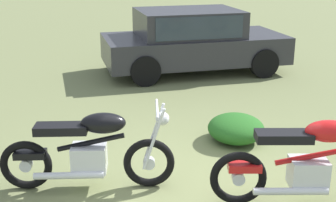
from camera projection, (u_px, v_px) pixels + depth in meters
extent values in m
plane|color=olive|center=(194.00, 190.00, 5.42)|extent=(120.00, 120.00, 0.00)
torus|color=black|center=(149.00, 163.00, 5.43)|extent=(0.61, 0.17, 0.61)
torus|color=black|center=(26.00, 165.00, 5.38)|extent=(0.61, 0.17, 0.61)
cylinder|color=silver|center=(149.00, 163.00, 5.43)|extent=(0.15, 0.12, 0.14)
cylinder|color=silver|center=(26.00, 165.00, 5.38)|extent=(0.15, 0.12, 0.14)
cylinder|color=silver|center=(154.00, 133.00, 5.42)|extent=(0.28, 0.07, 0.75)
cylinder|color=silver|center=(154.00, 139.00, 5.25)|extent=(0.28, 0.07, 0.75)
cube|color=silver|center=(89.00, 158.00, 5.38)|extent=(0.44, 0.35, 0.32)
cylinder|color=black|center=(91.00, 142.00, 5.32)|extent=(0.79, 0.16, 0.22)
ellipsoid|color=black|center=(103.00, 123.00, 5.25)|extent=(0.55, 0.33, 0.24)
cube|color=black|center=(61.00, 129.00, 5.25)|extent=(0.63, 0.32, 0.10)
cube|color=black|center=(30.00, 154.00, 5.34)|extent=(0.38, 0.23, 0.08)
cylinder|color=silver|center=(157.00, 109.00, 5.23)|extent=(0.12, 0.64, 0.03)
sphere|color=silver|center=(162.00, 119.00, 5.27)|extent=(0.18, 0.18, 0.16)
cylinder|color=silver|center=(69.00, 176.00, 5.27)|extent=(0.80, 0.18, 0.08)
torus|color=black|center=(238.00, 178.00, 5.05)|extent=(0.63, 0.15, 0.63)
cylinder|color=silver|center=(238.00, 178.00, 5.05)|extent=(0.15, 0.11, 0.14)
cube|color=silver|center=(308.00, 173.00, 5.03)|extent=(0.43, 0.34, 0.32)
cylinder|color=red|center=(312.00, 156.00, 4.97)|extent=(0.81, 0.13, 0.23)
ellipsoid|color=red|center=(329.00, 131.00, 4.88)|extent=(0.54, 0.31, 0.24)
cube|color=black|center=(284.00, 136.00, 4.90)|extent=(0.62, 0.29, 0.10)
cube|color=red|center=(244.00, 167.00, 5.01)|extent=(0.38, 0.21, 0.08)
cylinder|color=silver|center=(291.00, 191.00, 4.92)|extent=(0.80, 0.15, 0.08)
cube|color=#2D2D33|center=(194.00, 48.00, 10.55)|extent=(4.46, 3.11, 0.60)
cube|color=#2D2D33|center=(188.00, 23.00, 10.33)|extent=(2.67, 2.32, 0.60)
cube|color=#2D3842|center=(188.00, 22.00, 10.32)|extent=(2.37, 2.24, 0.48)
cylinder|color=black|center=(234.00, 48.00, 11.73)|extent=(0.68, 0.42, 0.64)
cylinder|color=black|center=(264.00, 63.00, 10.15)|extent=(0.68, 0.42, 0.64)
cylinder|color=black|center=(130.00, 53.00, 11.09)|extent=(0.68, 0.42, 0.64)
cylinder|color=black|center=(145.00, 71.00, 9.51)|extent=(0.68, 0.42, 0.64)
ellipsoid|color=#235D1E|center=(236.00, 128.00, 6.78)|extent=(0.83, 0.90, 0.39)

